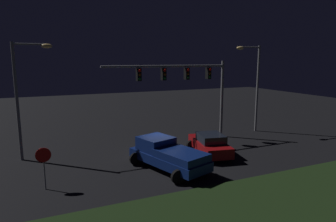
% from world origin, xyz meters
% --- Properties ---
extents(ground_plane, '(80.00, 80.00, 0.00)m').
position_xyz_m(ground_plane, '(0.00, 0.00, 0.00)').
color(ground_plane, black).
extents(grass_median, '(24.37, 7.25, 0.10)m').
position_xyz_m(grass_median, '(0.00, -9.22, 0.05)').
color(grass_median, black).
rests_on(grass_median, ground_plane).
extents(pickup_truck, '(3.95, 5.75, 1.80)m').
position_xyz_m(pickup_truck, '(-0.56, -2.22, 1.00)').
color(pickup_truck, navy).
rests_on(pickup_truck, ground_plane).
extents(car_sedan, '(3.03, 4.67, 1.51)m').
position_xyz_m(car_sedan, '(3.34, -0.88, 0.74)').
color(car_sedan, maroon).
rests_on(car_sedan, ground_plane).
extents(traffic_signal_gantry, '(10.32, 0.56, 6.50)m').
position_xyz_m(traffic_signal_gantry, '(3.50, 2.97, 5.03)').
color(traffic_signal_gantry, slate).
rests_on(traffic_signal_gantry, ground_plane).
extents(street_lamp_left, '(2.44, 0.44, 7.72)m').
position_xyz_m(street_lamp_left, '(-8.24, 3.13, 4.88)').
color(street_lamp_left, slate).
rests_on(street_lamp_left, ground_plane).
extents(street_lamp_right, '(2.56, 0.44, 7.84)m').
position_xyz_m(street_lamp_right, '(10.44, 3.38, 4.96)').
color(street_lamp_right, slate).
rests_on(street_lamp_right, ground_plane).
extents(stop_sign, '(0.76, 0.08, 2.23)m').
position_xyz_m(stop_sign, '(-7.44, -2.43, 1.56)').
color(stop_sign, slate).
rests_on(stop_sign, ground_plane).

